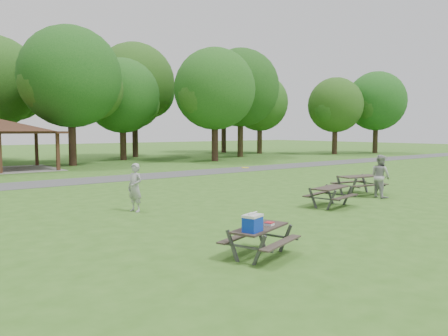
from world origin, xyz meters
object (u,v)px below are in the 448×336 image
picnic_table_near (258,230)px  frisbee_catcher (380,176)px  picnic_table_middle (331,192)px  frisbee_thrower (135,188)px

picnic_table_near → frisbee_catcher: frisbee_catcher is taller
picnic_table_near → picnic_table_middle: size_ratio=0.96×
picnic_table_near → frisbee_catcher: bearing=18.2°
picnic_table_middle → frisbee_thrower: frisbee_thrower is taller
picnic_table_middle → frisbee_catcher: size_ratio=1.11×
frisbee_thrower → frisbee_catcher: size_ratio=0.93×
frisbee_thrower → frisbee_catcher: bearing=54.8°
picnic_table_near → frisbee_catcher: size_ratio=1.07×
picnic_table_middle → frisbee_catcher: 3.42m
picnic_table_middle → picnic_table_near: bearing=-154.1°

